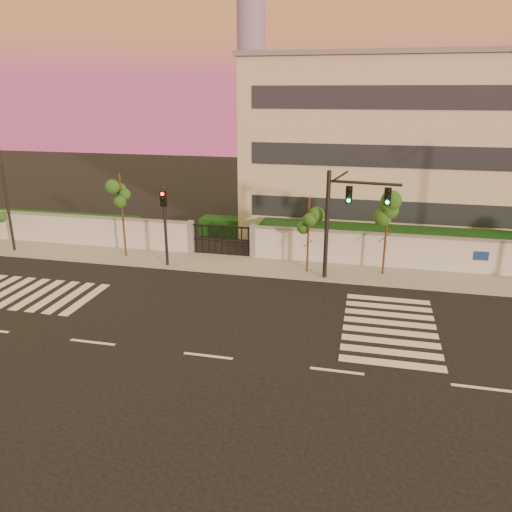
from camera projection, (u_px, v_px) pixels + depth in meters
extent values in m
plane|color=black|center=(208.00, 356.00, 19.53)|extent=(120.00, 120.00, 0.00)
cube|color=gray|center=(264.00, 267.00, 29.22)|extent=(60.00, 3.00, 0.15)
cube|color=#B7BABE|center=(18.00, 228.00, 34.02)|extent=(25.00, 0.30, 2.00)
cube|color=slate|center=(16.00, 213.00, 33.68)|extent=(25.00, 0.36, 0.12)
cube|color=slate|center=(191.00, 238.00, 31.34)|extent=(0.35, 0.35, 2.20)
cube|color=slate|center=(253.00, 242.00, 30.49)|extent=(0.35, 0.35, 2.20)
cube|color=black|center=(420.00, 244.00, 30.76)|extent=(20.00, 2.00, 1.80)
cube|color=black|center=(60.00, 224.00, 36.11)|extent=(12.00, 1.80, 1.40)
cube|color=black|center=(242.00, 227.00, 35.70)|extent=(6.00, 1.50, 1.20)
cube|color=beige|center=(419.00, 147.00, 36.09)|extent=(24.00, 12.00, 12.00)
cube|color=#262D38|center=(421.00, 213.00, 31.62)|extent=(22.00, 0.08, 1.40)
cube|color=#262D38|center=(427.00, 157.00, 30.52)|extent=(22.00, 0.08, 1.40)
cube|color=#262D38|center=(433.00, 98.00, 29.42)|extent=(22.00, 0.08, 1.40)
cube|color=slate|center=(428.00, 57.00, 34.17)|extent=(24.40, 12.40, 0.30)
cylinder|color=slate|center=(251.00, 5.00, 275.05)|extent=(16.00, 16.00, 110.00)
cube|color=silver|center=(8.00, 291.00, 25.80)|extent=(0.50, 4.00, 0.02)
cube|color=silver|center=(23.00, 293.00, 25.61)|extent=(0.50, 4.00, 0.02)
cube|color=silver|center=(38.00, 294.00, 25.42)|extent=(0.50, 4.00, 0.02)
cube|color=silver|center=(54.00, 296.00, 25.23)|extent=(0.50, 4.00, 0.02)
cube|color=silver|center=(70.00, 297.00, 25.04)|extent=(0.50, 4.00, 0.02)
cube|color=silver|center=(86.00, 299.00, 24.85)|extent=(0.50, 4.00, 0.02)
cube|color=silver|center=(392.00, 364.00, 18.97)|extent=(4.00, 0.50, 0.02)
cube|color=silver|center=(391.00, 352.00, 19.80)|extent=(4.00, 0.50, 0.02)
cube|color=silver|center=(390.00, 342.00, 20.63)|extent=(4.00, 0.50, 0.02)
cube|color=silver|center=(390.00, 332.00, 21.47)|extent=(4.00, 0.50, 0.02)
cube|color=silver|center=(389.00, 323.00, 22.30)|extent=(4.00, 0.50, 0.02)
cube|color=silver|center=(389.00, 314.00, 23.13)|extent=(4.00, 0.50, 0.02)
cube|color=silver|center=(388.00, 307.00, 23.96)|extent=(4.00, 0.50, 0.02)
cube|color=silver|center=(388.00, 299.00, 24.80)|extent=(4.00, 0.50, 0.02)
cube|color=silver|center=(93.00, 342.00, 20.58)|extent=(2.00, 0.15, 0.01)
cube|color=silver|center=(208.00, 356.00, 19.52)|extent=(2.00, 0.15, 0.01)
cube|color=silver|center=(337.00, 371.00, 18.47)|extent=(2.00, 0.15, 0.01)
cube|color=silver|center=(481.00, 388.00, 17.41)|extent=(2.00, 0.15, 0.01)
cylinder|color=#382314|center=(123.00, 217.00, 30.19)|extent=(0.12, 0.12, 5.26)
sphere|color=#244E16|center=(121.00, 191.00, 29.69)|extent=(1.08, 1.08, 1.08)
sphere|color=#244E16|center=(129.00, 203.00, 30.05)|extent=(0.83, 0.83, 0.83)
sphere|color=#244E16|center=(116.00, 200.00, 29.79)|extent=(0.79, 0.79, 0.79)
cylinder|color=#382314|center=(308.00, 237.00, 27.61)|extent=(0.11, 0.11, 4.39)
sphere|color=#244E16|center=(309.00, 214.00, 27.19)|extent=(1.03, 1.03, 1.03)
sphere|color=#244E16|center=(315.00, 225.00, 27.50)|extent=(0.78, 0.78, 0.78)
sphere|color=#244E16|center=(303.00, 222.00, 27.26)|extent=(0.75, 0.75, 0.75)
cylinder|color=#382314|center=(386.00, 235.00, 27.16)|extent=(0.13, 0.13, 4.83)
sphere|color=#244E16|center=(388.00, 209.00, 26.70)|extent=(1.17, 1.17, 1.17)
sphere|color=#244E16|center=(394.00, 221.00, 27.05)|extent=(0.89, 0.89, 0.89)
sphere|color=#244E16|center=(381.00, 218.00, 26.77)|extent=(0.85, 0.85, 0.85)
cylinder|color=black|center=(327.00, 227.00, 26.50)|extent=(0.23, 0.23, 6.00)
cylinder|color=black|center=(365.00, 183.00, 25.35)|extent=(3.67, 0.60, 0.15)
cube|color=black|center=(349.00, 195.00, 25.66)|extent=(0.34, 0.17, 0.87)
sphere|color=#0CF259|center=(349.00, 200.00, 25.65)|extent=(0.19, 0.19, 0.19)
cube|color=black|center=(388.00, 196.00, 25.26)|extent=(0.34, 0.17, 0.87)
sphere|color=#0CF259|center=(387.00, 202.00, 25.24)|extent=(0.19, 0.19, 0.19)
cylinder|color=black|center=(165.00, 228.00, 28.63)|extent=(0.17, 0.17, 4.75)
cube|color=black|center=(163.00, 199.00, 28.03)|extent=(0.37, 0.19, 0.95)
sphere|color=red|center=(162.00, 194.00, 27.84)|extent=(0.21, 0.21, 0.21)
cylinder|color=black|center=(6.00, 197.00, 30.95)|extent=(0.16, 0.16, 7.27)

